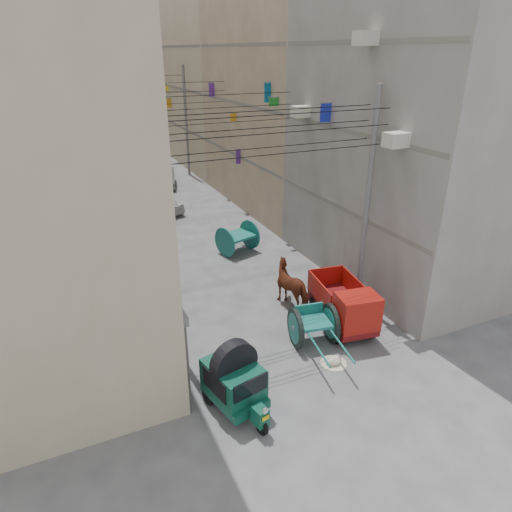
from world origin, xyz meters
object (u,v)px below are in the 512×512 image
second_cart (237,237)px  tonga_cart (313,325)px  mini_truck (347,309)px  auto_rickshaw (234,379)px  distant_car_grey (166,178)px  horse (294,285)px  distant_car_white (163,204)px  distant_car_green (115,144)px  feed_sack (334,360)px

second_cart → tonga_cart: bearing=-111.6°
mini_truck → auto_rickshaw: bearing=-149.9°
tonga_cart → distant_car_grey: (0.41, 20.99, -0.10)m
tonga_cart → horse: 2.60m
mini_truck → second_cart: size_ratio=1.64×
distant_car_white → second_cart: bearing=84.6°
tonga_cart → second_cart: bearing=95.6°
tonga_cart → distant_car_white: (-1.22, 15.39, -0.15)m
distant_car_white → auto_rickshaw: bearing=63.3°
second_cart → distant_car_green: second_cart is taller
feed_sack → distant_car_green: bearing=91.3°
second_cart → distant_car_white: second_cart is taller
auto_rickshaw → horse: 5.94m
horse → distant_car_grey: bearing=-103.7°
auto_rickshaw → distant_car_grey: bearing=67.8°
second_cart → feed_sack: bearing=-110.9°
auto_rickshaw → feed_sack: size_ratio=4.66×
distant_car_white → horse: bearing=79.2°
distant_car_white → distant_car_grey: (1.63, 5.59, 0.06)m
mini_truck → distant_car_white: mini_truck is taller
distant_car_green → tonga_cart: bearing=111.3°
auto_rickshaw → mini_truck: mini_truck is taller
mini_truck → distant_car_green: bearing=102.3°
tonga_cart → horse: (0.64, 2.51, 0.14)m
mini_truck → distant_car_green: mini_truck is taller
distant_car_white → mini_truck: bearing=80.9°
horse → distant_car_green: horse is taller
feed_sack → horse: (0.62, 3.76, 0.70)m
auto_rickshaw → distant_car_green: 37.65m
mini_truck → distant_car_grey: (-1.03, 20.78, -0.23)m
distant_car_white → distant_car_grey: 5.83m
second_cart → mini_truck: bearing=-101.1°
auto_rickshaw → distant_car_white: bearing=70.0°
auto_rickshaw → distant_car_grey: auto_rickshaw is taller
distant_car_white → distant_car_green: size_ratio=0.74×
feed_sack → distant_car_grey: bearing=89.0°
second_cart → feed_sack: size_ratio=3.89×
distant_car_grey → horse: bearing=-75.0°
auto_rickshaw → tonga_cart: (3.51, 1.73, -0.26)m
feed_sack → distant_car_grey: distant_car_grey is taller
horse → distant_car_grey: (-0.23, 18.48, -0.23)m
auto_rickshaw → distant_car_white: (2.29, 17.13, -0.41)m
second_cart → distant_car_grey: bearing=73.4°
distant_car_white → feed_sack: bearing=75.2°
distant_car_green → auto_rickshaw: bearing=105.9°
horse → distant_car_green: bearing=-102.0°
tonga_cart → distant_car_green: (-0.79, 35.82, -0.07)m
auto_rickshaw → second_cart: 10.55m
auto_rickshaw → distant_car_green: auto_rickshaw is taller
second_cart → distant_car_grey: second_cart is taller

